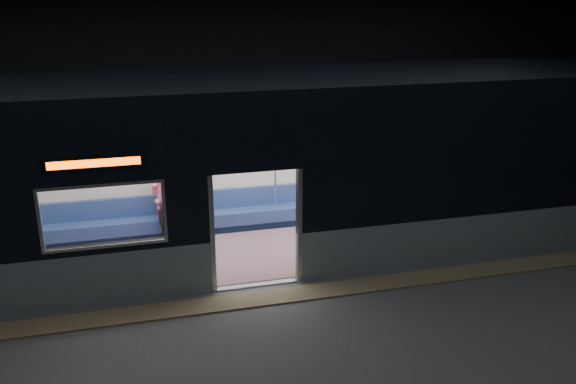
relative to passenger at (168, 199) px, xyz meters
name	(u,v)px	position (x,y,z in m)	size (l,w,h in m)	color
station_floor	(271,316)	(1.28, -3.55, -0.85)	(24.00, 14.00, 0.01)	#47494C
station_envelope	(269,80)	(1.28, -3.55, 2.82)	(24.00, 14.00, 5.00)	black
tactile_strip	(264,298)	(1.28, -3.00, -0.83)	(22.80, 0.50, 0.03)	#8C7F59
metro_car	(239,159)	(1.28, -1.00, 1.00)	(18.00, 3.04, 3.35)	#84969D
passenger	(168,199)	(0.00, 0.00, 0.00)	(0.47, 0.79, 1.49)	black
handbag	(169,209)	(0.00, -0.26, -0.14)	(0.33, 0.28, 0.16)	black
transit_map	(380,149)	(4.66, 0.31, 0.63)	(1.02, 0.03, 0.66)	white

